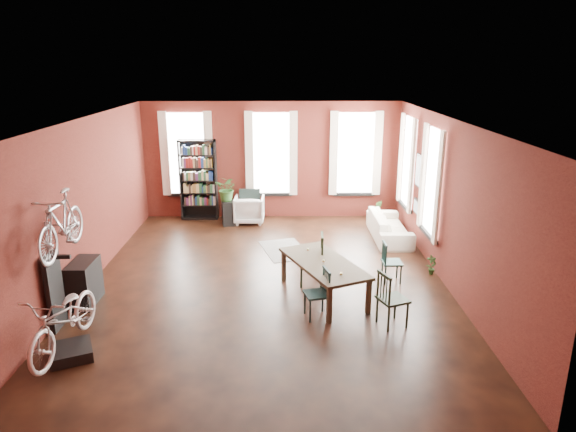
{
  "coord_description": "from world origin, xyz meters",
  "views": [
    {
      "loc": [
        0.31,
        -9.44,
        4.24
      ],
      "look_at": [
        0.42,
        0.6,
        1.19
      ],
      "focal_mm": 32.0,
      "sensor_mm": 36.0,
      "label": 1
    }
  ],
  "objects_px": {
    "dining_chair_d": "(392,262)",
    "bicycle_floor": "(61,291)",
    "dining_table": "(323,279)",
    "white_armchair": "(249,208)",
    "console_table": "(84,282)",
    "dining_chair_c": "(393,299)",
    "dining_chair_b": "(311,260)",
    "plant_stand": "(229,213)",
    "cream_sofa": "(390,222)",
    "bookshelf": "(199,180)",
    "dining_chair_a": "(317,294)",
    "bike_trainer": "(71,352)"
  },
  "relations": [
    {
      "from": "dining_table",
      "to": "dining_chair_a",
      "type": "relative_size",
      "value": 2.35
    },
    {
      "from": "dining_chair_b",
      "to": "console_table",
      "type": "distance_m",
      "value": 4.22
    },
    {
      "from": "console_table",
      "to": "plant_stand",
      "type": "relative_size",
      "value": 1.21
    },
    {
      "from": "dining_chair_a",
      "to": "bookshelf",
      "type": "height_order",
      "value": "bookshelf"
    },
    {
      "from": "dining_chair_c",
      "to": "plant_stand",
      "type": "height_order",
      "value": "dining_chair_c"
    },
    {
      "from": "plant_stand",
      "to": "console_table",
      "type": "bearing_deg",
      "value": -115.0
    },
    {
      "from": "dining_chair_a",
      "to": "dining_chair_b",
      "type": "distance_m",
      "value": 1.36
    },
    {
      "from": "dining_chair_a",
      "to": "bike_trainer",
      "type": "relative_size",
      "value": 1.47
    },
    {
      "from": "dining_chair_a",
      "to": "dining_chair_b",
      "type": "xyz_separation_m",
      "value": [
        -0.02,
        1.35,
        0.08
      ]
    },
    {
      "from": "dining_chair_b",
      "to": "console_table",
      "type": "relative_size",
      "value": 1.29
    },
    {
      "from": "dining_chair_d",
      "to": "white_armchair",
      "type": "distance_m",
      "value": 4.99
    },
    {
      "from": "dining_table",
      "to": "dining_chair_b",
      "type": "xyz_separation_m",
      "value": [
        -0.19,
        0.54,
        0.17
      ]
    },
    {
      "from": "dining_chair_d",
      "to": "bicycle_floor",
      "type": "distance_m",
      "value": 6.03
    },
    {
      "from": "plant_stand",
      "to": "white_armchair",
      "type": "bearing_deg",
      "value": 23.17
    },
    {
      "from": "dining_chair_c",
      "to": "white_armchair",
      "type": "relative_size",
      "value": 1.18
    },
    {
      "from": "dining_chair_d",
      "to": "bookshelf",
      "type": "relative_size",
      "value": 0.37
    },
    {
      "from": "cream_sofa",
      "to": "dining_chair_d",
      "type": "bearing_deg",
      "value": 169.6
    },
    {
      "from": "cream_sofa",
      "to": "bicycle_floor",
      "type": "bearing_deg",
      "value": 132.65
    },
    {
      "from": "dining_table",
      "to": "dining_chair_a",
      "type": "height_order",
      "value": "dining_chair_a"
    },
    {
      "from": "bicycle_floor",
      "to": "white_armchair",
      "type": "bearing_deg",
      "value": 77.32
    },
    {
      "from": "white_armchair",
      "to": "dining_chair_b",
      "type": "bearing_deg",
      "value": 111.25
    },
    {
      "from": "white_armchair",
      "to": "console_table",
      "type": "relative_size",
      "value": 1.01
    },
    {
      "from": "dining_chair_c",
      "to": "dining_table",
      "type": "bearing_deg",
      "value": 22.78
    },
    {
      "from": "bicycle_floor",
      "to": "cream_sofa",
      "type": "bearing_deg",
      "value": 48.64
    },
    {
      "from": "dining_chair_c",
      "to": "dining_chair_b",
      "type": "bearing_deg",
      "value": 16.19
    },
    {
      "from": "dining_chair_a",
      "to": "dining_chair_c",
      "type": "xyz_separation_m",
      "value": [
        1.24,
        -0.29,
        0.04
      ]
    },
    {
      "from": "white_armchair",
      "to": "bike_trainer",
      "type": "bearing_deg",
      "value": 72.62
    },
    {
      "from": "dining_chair_d",
      "to": "plant_stand",
      "type": "relative_size",
      "value": 1.23
    },
    {
      "from": "bookshelf",
      "to": "dining_chair_a",
      "type": "bearing_deg",
      "value": -63.49
    },
    {
      "from": "dining_chair_c",
      "to": "bike_trainer",
      "type": "relative_size",
      "value": 1.61
    },
    {
      "from": "dining_chair_d",
      "to": "white_armchair",
      "type": "height_order",
      "value": "dining_chair_d"
    },
    {
      "from": "dining_chair_a",
      "to": "plant_stand",
      "type": "relative_size",
      "value": 1.31
    },
    {
      "from": "dining_table",
      "to": "dining_chair_d",
      "type": "height_order",
      "value": "dining_chair_d"
    },
    {
      "from": "cream_sofa",
      "to": "bookshelf",
      "type": "bearing_deg",
      "value": 71.05
    },
    {
      "from": "white_armchair",
      "to": "cream_sofa",
      "type": "bearing_deg",
      "value": 160.96
    },
    {
      "from": "bicycle_floor",
      "to": "console_table",
      "type": "bearing_deg",
      "value": 108.96
    },
    {
      "from": "dining_table",
      "to": "console_table",
      "type": "bearing_deg",
      "value": 159.15
    },
    {
      "from": "bookshelf",
      "to": "cream_sofa",
      "type": "bearing_deg",
      "value": -18.95
    },
    {
      "from": "dining_chair_b",
      "to": "dining_table",
      "type": "bearing_deg",
      "value": 22.44
    },
    {
      "from": "dining_chair_a",
      "to": "dining_chair_b",
      "type": "height_order",
      "value": "dining_chair_b"
    },
    {
      "from": "bike_trainer",
      "to": "dining_table",
      "type": "bearing_deg",
      "value": 27.52
    },
    {
      "from": "dining_table",
      "to": "dining_chair_a",
      "type": "xyz_separation_m",
      "value": [
        -0.17,
        -0.81,
        0.09
      ]
    },
    {
      "from": "dining_table",
      "to": "dining_chair_a",
      "type": "distance_m",
      "value": 0.83
    },
    {
      "from": "dining_chair_c",
      "to": "bicycle_floor",
      "type": "height_order",
      "value": "bicycle_floor"
    },
    {
      "from": "bookshelf",
      "to": "bicycle_floor",
      "type": "xyz_separation_m",
      "value": [
        -0.85,
        -7.05,
        -0.01
      ]
    },
    {
      "from": "dining_chair_c",
      "to": "white_armchair",
      "type": "xyz_separation_m",
      "value": [
        -2.72,
        5.7,
        -0.07
      ]
    },
    {
      "from": "cream_sofa",
      "to": "plant_stand",
      "type": "height_order",
      "value": "cream_sofa"
    },
    {
      "from": "white_armchair",
      "to": "cream_sofa",
      "type": "height_order",
      "value": "cream_sofa"
    },
    {
      "from": "dining_table",
      "to": "dining_chair_d",
      "type": "xyz_separation_m",
      "value": [
        1.41,
        0.66,
        0.06
      ]
    },
    {
      "from": "console_table",
      "to": "plant_stand",
      "type": "distance_m",
      "value": 5.06
    }
  ]
}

